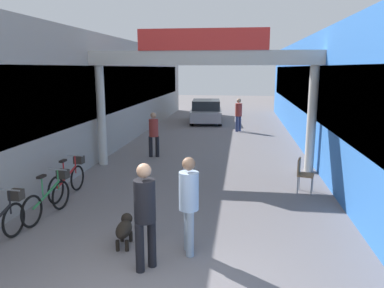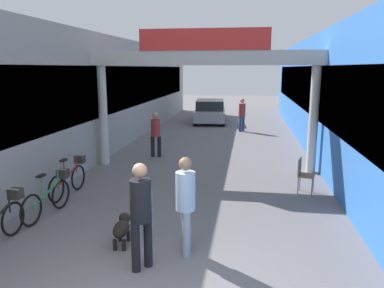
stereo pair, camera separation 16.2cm
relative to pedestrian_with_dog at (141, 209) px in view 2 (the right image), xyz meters
The scene contains 13 objects.
storefront_left 11.13m from the pedestrian_with_dog, 116.01° to the left, with size 3.00×26.00×4.34m.
storefront_right 11.35m from the pedestrian_with_dog, 61.83° to the left, with size 3.00×26.00×4.34m.
arcade_sign_gateway 6.66m from the pedestrian_with_dog, 87.85° to the left, with size 7.40×0.47×4.34m.
pedestrian_with_dog is the anchor object (origin of this frame).
pedestrian_companion 0.87m from the pedestrian_with_dog, 45.99° to the left, with size 0.42×0.42×1.73m.
pedestrian_carrying_crate 7.80m from the pedestrian_with_dog, 102.36° to the left, with size 0.40×0.39×1.62m.
pedestrian_elderly_walking 13.73m from the pedestrian_with_dog, 84.54° to the left, with size 0.48×0.48×1.67m.
dog_on_leash 1.20m from the pedestrian_with_dog, 127.95° to the left, with size 0.34×0.72×0.52m.
bicycle_green_second 3.30m from the pedestrian_with_dog, 144.28° to the left, with size 0.46×1.68×0.98m.
bicycle_red_third 4.33m from the pedestrian_with_dog, 131.19° to the left, with size 0.46×1.69×0.98m.
bollard_post_metal 1.17m from the pedestrian_with_dog, 97.88° to the left, with size 0.10×0.10×1.03m.
cafe_chair_wood_nearer 5.27m from the pedestrian_with_dog, 54.23° to the left, with size 0.49×0.49×0.89m.
parked_car_silver 16.74m from the pedestrian_with_dog, 92.19° to the left, with size 2.07×4.13×1.33m.
Camera 2 is at (1.39, -4.30, 3.19)m, focal length 35.00 mm.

